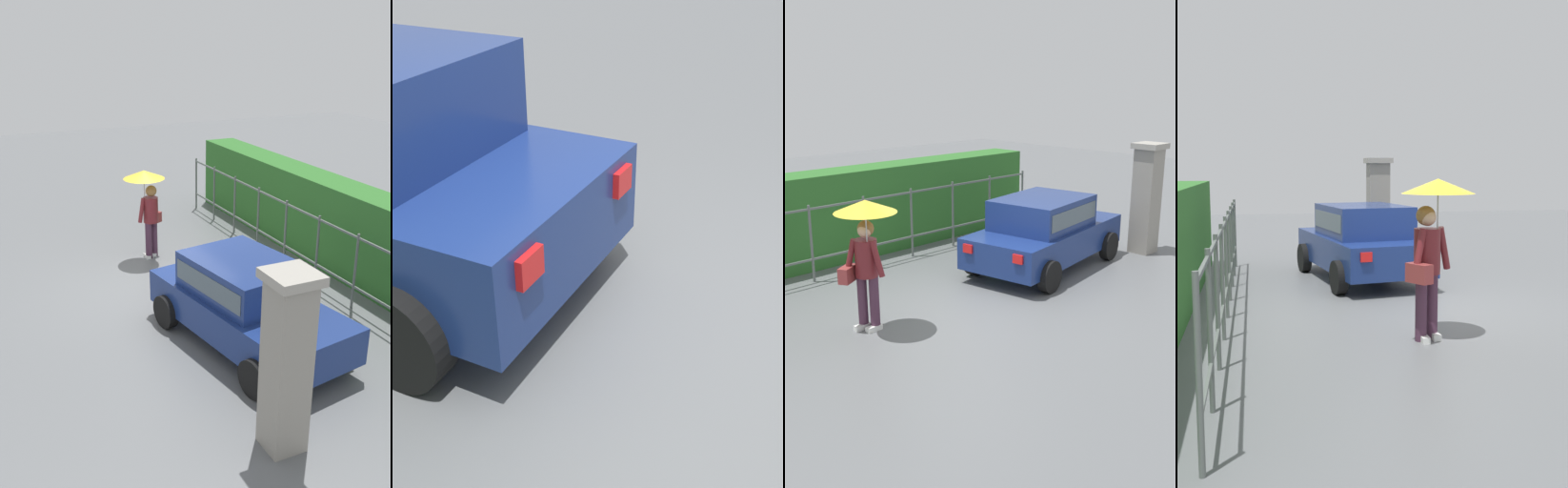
{
  "view_description": "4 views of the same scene",
  "coord_description": "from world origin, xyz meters",
  "views": [
    {
      "loc": [
        9.95,
        -3.73,
        5.01
      ],
      "look_at": [
        0.55,
        0.57,
        1.1
      ],
      "focal_mm": 42.06,
      "sensor_mm": 36.0,
      "label": 1
    },
    {
      "loc": [
        -0.96,
        2.66,
        2.27
      ],
      "look_at": [
        0.42,
        0.7,
        0.87
      ],
      "focal_mm": 44.78,
      "sensor_mm": 36.0,
      "label": 2
    },
    {
      "loc": [
        -6.43,
        -6.74,
        3.77
      ],
      "look_at": [
        0.63,
        0.47,
        0.9
      ],
      "focal_mm": 43.26,
      "sensor_mm": 36.0,
      "label": 3
    },
    {
      "loc": [
        -9.13,
        2.66,
        2.21
      ],
      "look_at": [
        0.57,
        0.75,
        0.96
      ],
      "focal_mm": 44.91,
      "sensor_mm": 36.0,
      "label": 4
    }
  ],
  "objects": [
    {
      "name": "pedestrian",
      "position": [
        -1.79,
        0.45,
        1.49
      ],
      "size": [
        0.93,
        0.93,
        2.07
      ],
      "rotation": [
        0.0,
        0.0,
        -2.62
      ],
      "color": "#47283D",
      "rests_on": "ground"
    },
    {
      "name": "fence_section",
      "position": [
        -0.09,
        3.06,
        0.82
      ],
      "size": [
        9.55,
        0.05,
        1.5
      ],
      "color": "#59605B",
      "rests_on": "ground"
    },
    {
      "name": "gate_pillar",
      "position": [
        5.0,
        -0.26,
        1.24
      ],
      "size": [
        0.6,
        0.6,
        2.42
      ],
      "color": "gray",
      "rests_on": "ground"
    },
    {
      "name": "car",
      "position": [
        2.54,
        0.58,
        0.8
      ],
      "size": [
        3.92,
        2.32,
        1.48
      ],
      "rotation": [
        0.0,
        0.0,
        0.16
      ],
      "color": "navy",
      "rests_on": "ground"
    },
    {
      "name": "ground_plane",
      "position": [
        0.0,
        0.0,
        0.0
      ],
      "size": [
        40.0,
        40.0,
        0.0
      ],
      "primitive_type": "plane",
      "color": "slate"
    }
  ]
}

